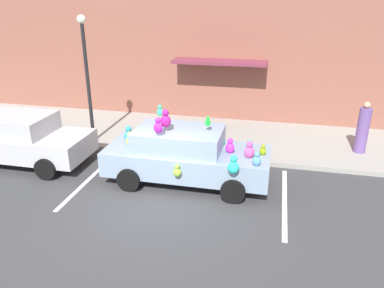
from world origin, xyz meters
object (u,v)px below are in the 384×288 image
(plush_covered_car, at_px, (185,155))
(pedestrian_near_shopfront, at_px, (363,129))
(street_lamp_post, at_px, (86,68))
(teddy_bear_on_sidewalk, at_px, (202,137))
(parked_sedan_behind, at_px, (23,139))

(plush_covered_car, relative_size, pedestrian_near_shopfront, 2.67)
(pedestrian_near_shopfront, bearing_deg, street_lamp_post, -173.64)
(teddy_bear_on_sidewalk, xyz_separation_m, street_lamp_post, (-3.80, -0.37, 2.26))
(street_lamp_post, bearing_deg, pedestrian_near_shopfront, 6.36)
(parked_sedan_behind, height_order, pedestrian_near_shopfront, pedestrian_near_shopfront)
(parked_sedan_behind, height_order, teddy_bear_on_sidewalk, parked_sedan_behind)
(parked_sedan_behind, distance_m, street_lamp_post, 3.01)
(plush_covered_car, bearing_deg, street_lamp_post, 152.47)
(parked_sedan_behind, height_order, street_lamp_post, street_lamp_post)
(parked_sedan_behind, xyz_separation_m, teddy_bear_on_sidewalk, (5.19, 2.23, -0.34))
(parked_sedan_behind, bearing_deg, plush_covered_car, -1.45)
(teddy_bear_on_sidewalk, relative_size, pedestrian_near_shopfront, 0.38)
(street_lamp_post, xyz_separation_m, pedestrian_near_shopfront, (8.94, 1.00, -1.78))
(plush_covered_car, xyz_separation_m, parked_sedan_behind, (-5.21, 0.13, -0.02))
(teddy_bear_on_sidewalk, distance_m, pedestrian_near_shopfront, 5.20)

